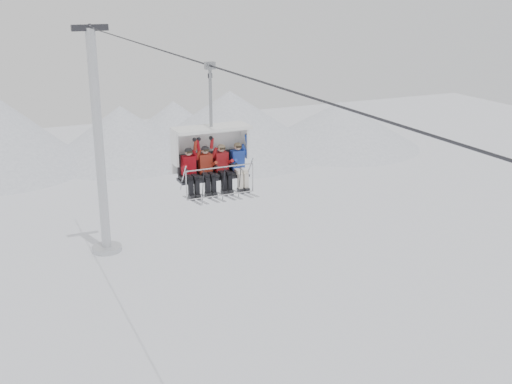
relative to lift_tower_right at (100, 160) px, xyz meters
name	(u,v)px	position (x,y,z in m)	size (l,w,h in m)	color
ridgeline	(37,139)	(-1.58, 20.05, -2.94)	(72.00, 21.00, 7.00)	silver
lift_tower_right	(100,160)	(0.00, 0.00, 0.00)	(2.00, 1.80, 13.48)	#B6B9BE
haul_cable	(256,80)	(0.00, -22.00, 7.52)	(0.06, 0.06, 50.00)	#2C2C31
chairlift_carrier	(210,150)	(0.00, -18.57, 4.89)	(2.37, 1.17, 3.98)	black
skier_far_left	(190,170)	(-0.79, -18.88, 4.43)	(0.41, 1.69, 1.62)	#A30A13
skier_center_left	(207,168)	(-0.25, -18.88, 4.43)	(0.41, 1.69, 1.62)	#A42C1B
skier_center_right	(223,166)	(0.28, -18.88, 4.43)	(0.41, 1.69, 1.62)	#A8161B
skier_far_right	(239,164)	(0.83, -18.88, 4.43)	(0.41, 1.69, 1.62)	#2141B0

